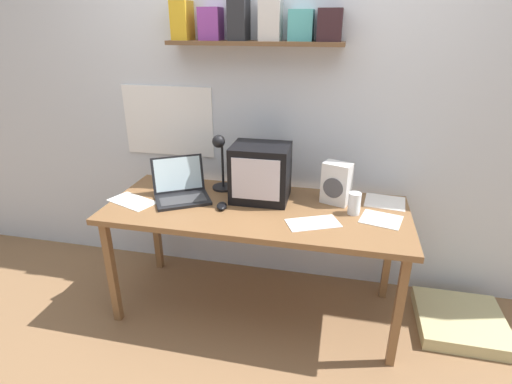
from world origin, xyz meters
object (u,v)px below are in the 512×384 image
at_px(desk_lamp, 221,160).
at_px(open_notebook, 385,202).
at_px(juice_glass, 354,205).
at_px(printed_handout, 313,223).
at_px(crt_monitor, 260,173).
at_px(space_heater, 336,183).
at_px(computer_mouse, 222,206).
at_px(loose_paper_near_monitor, 132,201).
at_px(corner_desk, 256,216).
at_px(laptop, 181,188).
at_px(floor_cushion, 460,321).
at_px(loose_paper_near_laptop, 381,219).

bearing_deg(desk_lamp, open_notebook, 8.67).
xyz_separation_m(juice_glass, printed_handout, (-0.22, -0.18, -0.06)).
distance_m(crt_monitor, space_heater, 0.47).
distance_m(juice_glass, open_notebook, 0.29).
relative_size(computer_mouse, printed_handout, 0.36).
relative_size(crt_monitor, loose_paper_near_monitor, 1.05).
xyz_separation_m(corner_desk, desk_lamp, (-0.28, 0.22, 0.27)).
height_order(crt_monitor, open_notebook, crt_monitor).
xyz_separation_m(desk_lamp, open_notebook, (1.05, 0.03, -0.21)).
distance_m(crt_monitor, laptop, 0.51).
xyz_separation_m(desk_lamp, floor_cushion, (1.58, -0.12, -0.91)).
bearing_deg(computer_mouse, laptop, 161.52).
height_order(desk_lamp, floor_cushion, desk_lamp).
bearing_deg(floor_cushion, laptop, -178.33).
height_order(loose_paper_near_laptop, floor_cushion, loose_paper_near_laptop).
xyz_separation_m(juice_glass, loose_paper_near_monitor, (-1.34, -0.13, -0.06)).
bearing_deg(open_notebook, loose_paper_near_monitor, -167.68).
bearing_deg(floor_cushion, printed_handout, -166.32).
bearing_deg(floor_cushion, corner_desk, -175.90).
xyz_separation_m(crt_monitor, loose_paper_near_laptop, (0.73, -0.14, -0.17)).
height_order(corner_desk, desk_lamp, desk_lamp).
height_order(corner_desk, printed_handout, printed_handout).
bearing_deg(floor_cushion, juice_glass, -175.76).
relative_size(space_heater, computer_mouse, 2.21).
height_order(corner_desk, loose_paper_near_laptop, loose_paper_near_laptop).
relative_size(corner_desk, printed_handout, 5.55).
height_order(computer_mouse, loose_paper_near_monitor, computer_mouse).
xyz_separation_m(juice_glass, space_heater, (-0.11, 0.13, 0.07)).
height_order(loose_paper_near_monitor, open_notebook, same).
relative_size(laptop, juice_glass, 3.31).
bearing_deg(loose_paper_near_laptop, space_heater, 145.88).
bearing_deg(loose_paper_near_laptop, printed_handout, -160.73).
relative_size(desk_lamp, floor_cushion, 0.73).
height_order(desk_lamp, space_heater, desk_lamp).
bearing_deg(space_heater, crt_monitor, -154.77).
bearing_deg(loose_paper_near_monitor, crt_monitor, 15.89).
height_order(desk_lamp, loose_paper_near_monitor, desk_lamp).
relative_size(computer_mouse, loose_paper_near_laptop, 0.45).
bearing_deg(open_notebook, desk_lamp, -178.27).
relative_size(crt_monitor, space_heater, 1.38).
height_order(laptop, computer_mouse, laptop).
bearing_deg(space_heater, open_notebook, 33.49).
bearing_deg(laptop, computer_mouse, -49.36).
height_order(computer_mouse, loose_paper_near_laptop, computer_mouse).
distance_m(juice_glass, loose_paper_near_monitor, 1.35).
bearing_deg(corner_desk, loose_paper_near_monitor, -173.44).
bearing_deg(computer_mouse, juice_glass, 7.36).
bearing_deg(juice_glass, corner_desk, -176.08).
relative_size(loose_paper_near_laptop, floor_cushion, 0.50).
distance_m(loose_paper_near_monitor, floor_cushion, 2.19).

